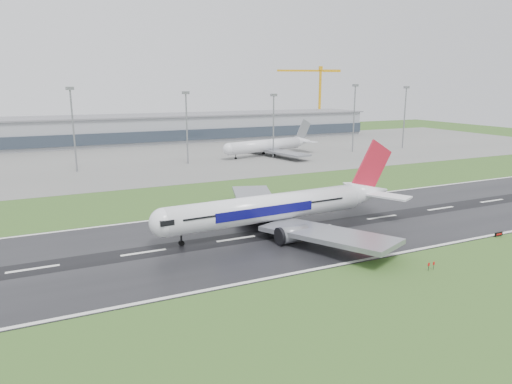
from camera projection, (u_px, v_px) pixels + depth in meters
name	position (u px, v px, depth m)	size (l,w,h in m)	color
ground	(382.00, 217.00, 116.69)	(520.00, 520.00, 0.00)	#2F541E
runway	(382.00, 217.00, 116.68)	(400.00, 45.00, 0.10)	black
apron	(214.00, 153.00, 227.06)	(400.00, 130.00, 0.08)	slate
terminal	(180.00, 128.00, 278.36)	(240.00, 36.00, 15.00)	gray
main_airliner	(284.00, 190.00, 105.23)	(62.71, 59.72, 18.51)	white
parked_airliner	(268.00, 139.00, 217.68)	(53.37, 49.69, 15.64)	silver
tower_crane	(320.00, 99.00, 332.93)	(46.47, 2.53, 45.74)	orange
runway_sign	(499.00, 234.00, 101.79)	(2.30, 0.26, 1.04)	black
floodmast_1	(74.00, 132.00, 174.77)	(0.64, 0.64, 30.94)	gray
floodmast_2	(187.00, 130.00, 193.24)	(0.64, 0.64, 29.07)	gray
floodmast_3	(273.00, 127.00, 210.16)	(0.64, 0.64, 27.80)	gray
floodmast_4	(354.00, 120.00, 228.07)	(0.64, 0.64, 32.02)	gray
floodmast_5	(404.00, 119.00, 241.51)	(0.64, 0.64, 31.04)	gray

